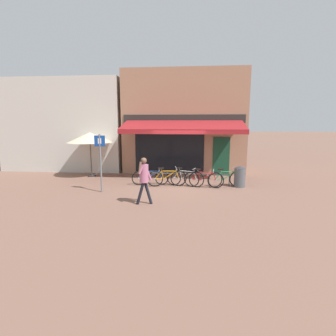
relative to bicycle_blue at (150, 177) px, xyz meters
name	(u,v)px	position (x,y,z in m)	size (l,w,h in m)	color
ground_plane	(178,185)	(1.28, 0.13, -0.35)	(160.00, 160.00, 0.00)	brown
shop_front	(184,122)	(1.42, 4.04, 2.52)	(6.90, 4.90, 5.76)	#9E7056
neighbour_building	(71,125)	(-5.83, 4.57, 2.35)	(7.21, 4.00, 5.40)	beige
bike_rack_rail	(186,175)	(1.66, 0.04, 0.13)	(4.01, 0.04, 0.57)	#47494F
bicycle_blue	(150,177)	(0.00, 0.00, 0.00)	(1.71, 0.61, 0.81)	black
bicycle_orange	(167,178)	(0.80, -0.27, 0.04)	(1.80, 0.52, 0.90)	black
bicycle_silver	(185,178)	(1.61, -0.12, 0.03)	(1.74, 0.62, 0.85)	black
bicycle_red	(204,179)	(2.45, -0.30, 0.03)	(1.77, 0.52, 0.84)	black
bicycle_green	(226,179)	(3.45, -0.11, 0.03)	(1.70, 0.67, 0.85)	black
pedestrian_adult	(144,175)	(0.27, -2.94, 0.68)	(0.59, 0.48, 1.68)	black
litter_bin	(240,176)	(4.07, -0.02, 0.13)	(0.50, 0.50, 0.95)	#515459
parking_sign	(100,157)	(-1.80, -1.50, 1.12)	(0.44, 0.07, 2.41)	slate
cafe_parasol	(90,138)	(-3.48, 1.66, 1.73)	(2.37, 2.37, 2.36)	#4C3D2D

